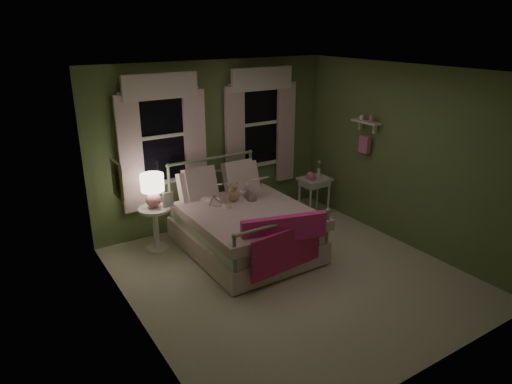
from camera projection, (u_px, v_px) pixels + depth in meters
room_shell at (293, 181)px, 5.54m from camera, size 4.20×4.20×4.20m
bed at (243, 225)px, 6.54m from camera, size 1.58×2.04×1.18m
pink_throw at (285, 237)px, 5.65m from camera, size 1.10×0.38×0.71m
child_left at (211, 181)px, 6.53m from camera, size 0.34×0.25×0.83m
child_right at (244, 179)px, 6.83m from camera, size 0.38×0.33×0.69m
book_left at (219, 187)px, 6.34m from camera, size 0.22×0.16×0.26m
book_right at (253, 183)px, 6.63m from camera, size 0.20×0.12×0.26m
teddy_bear at (233, 193)px, 6.61m from camera, size 0.23×0.18×0.31m
nightstand_left at (155, 223)px, 6.54m from camera, size 0.46×0.46×0.65m
table_lamp at (153, 188)px, 6.35m from camera, size 0.33×0.33×0.49m
book_nightstand at (163, 208)px, 6.44m from camera, size 0.17×0.23×0.02m
nightstand_right at (315, 184)px, 7.73m from camera, size 0.50×0.40×0.64m
pink_toy at (310, 176)px, 7.62m from camera, size 0.14×0.19×0.14m
bud_vase at (319, 168)px, 7.75m from camera, size 0.06×0.06×0.28m
window_left at (163, 132)px, 6.61m from camera, size 1.34×0.13×1.96m
window_right at (261, 120)px, 7.47m from camera, size 1.34×0.13×1.96m
wall_shelf at (365, 133)px, 6.98m from camera, size 0.15×0.50×0.60m
framed_picture at (117, 180)px, 4.97m from camera, size 0.03×0.32×0.42m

